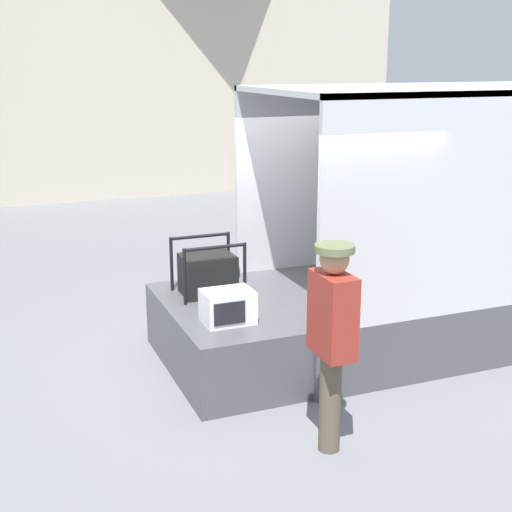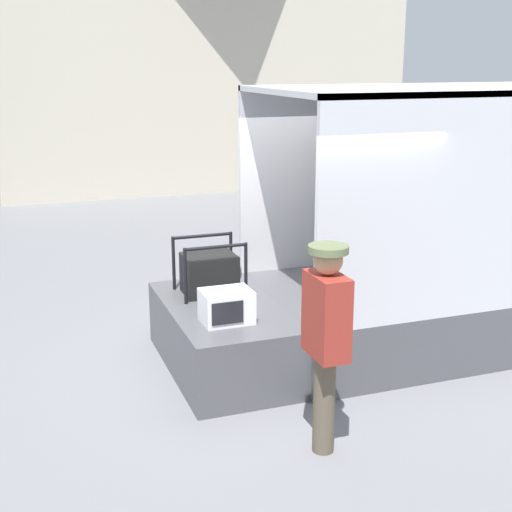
% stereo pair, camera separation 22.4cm
% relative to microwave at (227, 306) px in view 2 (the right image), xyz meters
% --- Properties ---
extents(ground_plane, '(160.00, 160.00, 0.00)m').
position_rel_microwave_xyz_m(ground_plane, '(0.65, 0.47, -0.85)').
color(ground_plane, slate).
extents(tailgate_deck, '(1.11, 2.05, 0.69)m').
position_rel_microwave_xyz_m(tailgate_deck, '(0.10, 0.47, -0.50)').
color(tailgate_deck, '#4C4C51').
rests_on(tailgate_deck, ground).
extents(microwave, '(0.48, 0.37, 0.32)m').
position_rel_microwave_xyz_m(microwave, '(0.00, 0.00, 0.00)').
color(microwave, white).
rests_on(microwave, tailgate_deck).
extents(portable_generator, '(0.69, 0.55, 0.60)m').
position_rel_microwave_xyz_m(portable_generator, '(0.12, 0.90, 0.07)').
color(portable_generator, black).
rests_on(portable_generator, tailgate_deck).
extents(worker_person, '(0.32, 0.44, 1.76)m').
position_rel_microwave_xyz_m(worker_person, '(0.39, -1.38, 0.23)').
color(worker_person, brown).
rests_on(worker_person, ground).
extents(house_backdrop, '(10.46, 7.05, 8.31)m').
position_rel_microwave_xyz_m(house_backdrop, '(3.02, 13.60, 3.38)').
color(house_backdrop, beige).
rests_on(house_backdrop, ground).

